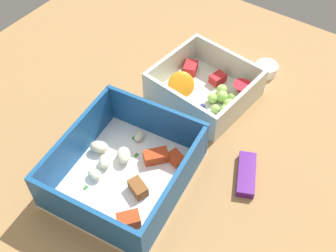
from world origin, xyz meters
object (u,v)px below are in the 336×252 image
(candy_bar, at_px, (246,174))
(paper_cup_liner, at_px, (266,69))
(fruit_bowl, at_px, (206,89))
(pasta_container, at_px, (125,171))

(candy_bar, bearing_deg, paper_cup_liner, -161.10)
(fruit_bowl, bearing_deg, pasta_container, -1.98)
(paper_cup_liner, bearing_deg, fruit_bowl, -27.08)
(fruit_bowl, height_order, paper_cup_liner, fruit_bowl)
(fruit_bowl, bearing_deg, paper_cup_liner, 152.92)
(paper_cup_liner, bearing_deg, pasta_container, -11.37)
(pasta_container, xyz_separation_m, candy_bar, (-0.10, 0.14, -0.02))
(fruit_bowl, height_order, candy_bar, fruit_bowl)
(pasta_container, distance_m, fruit_bowl, 0.20)
(paper_cup_liner, bearing_deg, candy_bar, 18.90)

